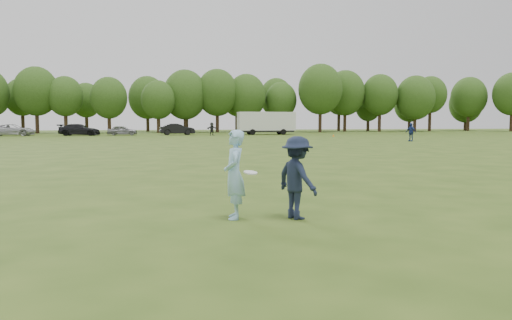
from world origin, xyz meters
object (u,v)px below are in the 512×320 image
object	(u,v)px
thrower	(234,175)
cargo_trailer	(266,122)
field_cone	(333,135)
player_far_d	(212,129)
car_f	(177,129)
player_far_b	(411,132)
car_d	(79,130)
car_c	(13,130)
defender	(297,178)
car_e	(122,130)

from	to	relation	value
thrower	cargo_trailer	bearing A→B (deg)	172.43
field_cone	thrower	bearing A→B (deg)	-112.16
player_far_d	car_f	size ratio (longest dim) A/B	0.37
player_far_b	car_d	size ratio (longest dim) A/B	0.33
player_far_d	car_c	distance (m)	25.69
defender	player_far_b	distance (m)	40.14
player_far_b	car_f	size ratio (longest dim) A/B	0.37
thrower	field_cone	bearing A→B (deg)	163.26
car_c	cargo_trailer	distance (m)	33.48
defender	player_far_b	size ratio (longest dim) A/B	0.95
thrower	car_d	bearing A→B (deg)	-163.59
car_c	field_cone	bearing A→B (deg)	-103.93
player_far_d	car_f	distance (m)	5.47
defender	car_f	size ratio (longest dim) A/B	0.35
thrower	car_f	bearing A→B (deg)	-175.77
thrower	player_far_b	size ratio (longest dim) A/B	1.02
field_cone	car_d	bearing A→B (deg)	162.13
defender	cargo_trailer	xyz separation A→B (m)	(12.44, 59.46, 0.95)
player_far_d	field_cone	world-z (taller)	player_far_d
player_far_b	player_far_d	size ratio (longest dim) A/B	0.99
car_c	car_f	xyz separation A→B (m)	(21.04, 0.03, 0.03)
cargo_trailer	field_cone	bearing A→B (deg)	-57.83
car_c	car_f	bearing A→B (deg)	-88.77
thrower	player_far_b	xyz separation A→B (m)	(22.22, 33.97, -0.02)
thrower	player_far_b	distance (m)	40.59
thrower	player_far_d	bearing A→B (deg)	179.68
cargo_trailer	car_d	bearing A→B (deg)	179.84
player_far_d	car_d	xyz separation A→B (m)	(-17.22, 2.59, -0.11)
defender	car_e	size ratio (longest dim) A/B	0.42
car_d	field_cone	world-z (taller)	car_d
car_d	thrower	bearing A→B (deg)	-161.40
thrower	car_c	world-z (taller)	thrower
car_f	field_cone	xyz separation A→B (m)	(18.76, -10.75, -0.64)
car_e	field_cone	size ratio (longest dim) A/B	13.00
car_f	field_cone	size ratio (longest dim) A/B	15.89
thrower	car_c	bearing A→B (deg)	-156.28
defender	car_e	world-z (taller)	defender
field_cone	car_e	bearing A→B (deg)	159.03
car_e	field_cone	distance (m)	27.91
car_e	car_f	size ratio (longest dim) A/B	0.82
thrower	cargo_trailer	world-z (taller)	cargo_trailer
thrower	car_c	size ratio (longest dim) A/B	0.33
car_c	cargo_trailer	world-z (taller)	cargo_trailer
field_cone	car_c	bearing A→B (deg)	164.92
thrower	field_cone	size ratio (longest dim) A/B	5.92
thrower	defender	xyz separation A→B (m)	(1.22, -0.24, -0.06)
player_far_b	field_cone	size ratio (longest dim) A/B	5.80
thrower	car_e	bearing A→B (deg)	-168.74
car_e	field_cone	xyz separation A→B (m)	(26.06, -9.99, -0.51)
defender	player_far_d	distance (m)	57.12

